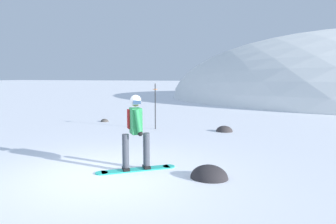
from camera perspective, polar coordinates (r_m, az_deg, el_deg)
name	(u,v)px	position (r m, az deg, el deg)	size (l,w,h in m)	color
ground_plane	(103,176)	(6.98, -11.76, -11.31)	(300.00, 300.00, 0.00)	white
snowboarder_main	(136,130)	(7.07, -5.94, -3.31)	(1.51, 1.25, 1.71)	#23B7A3
piste_marker_near	(155,103)	(12.57, -2.35, 1.71)	(0.20, 0.20, 1.87)	black
rock_dark	(209,178)	(6.73, 7.52, -11.89)	(0.80, 0.68, 0.56)	#282628
rock_mid	(105,122)	(15.03, -11.52, -1.74)	(0.39, 0.33, 0.27)	#4C4742
rock_small	(224,132)	(12.29, 10.26, -3.54)	(0.64, 0.55, 0.45)	#383333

